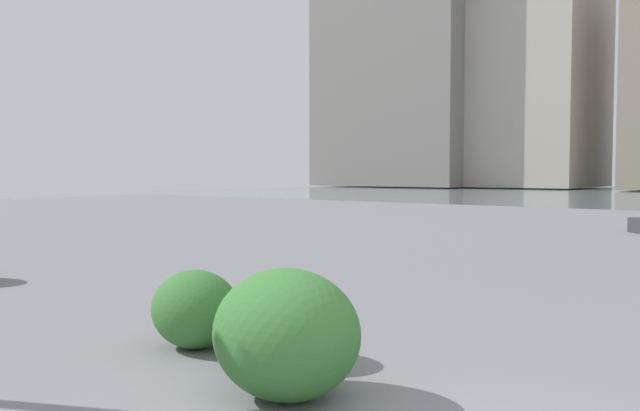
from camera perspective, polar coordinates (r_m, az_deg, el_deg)
building_highrise at (r=77.79m, az=7.74°, el=11.22°), size 17.87×14.52×27.70m
shrub_low at (r=5.47m, az=-4.04°, el=-9.83°), size 0.80×0.72×0.68m
shrub_round at (r=4.56m, az=-2.95°, el=-11.06°), size 1.05×0.95×0.90m
shrub_tall at (r=5.95m, az=-10.76°, el=-8.81°), size 0.81×0.73×0.69m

